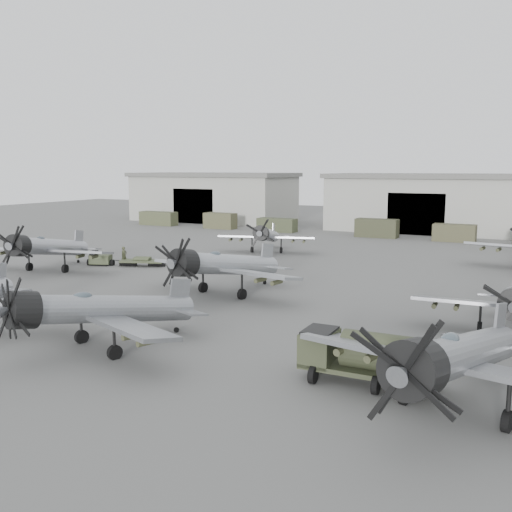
{
  "coord_description": "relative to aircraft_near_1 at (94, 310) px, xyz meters",
  "views": [
    {
      "loc": [
        17.02,
        -27.72,
        9.48
      ],
      "look_at": [
        -3.77,
        12.57,
        2.5
      ],
      "focal_mm": 40.0,
      "sensor_mm": 36.0,
      "label": 1
    }
  ],
  "objects": [
    {
      "name": "ground",
      "position": [
        3.66,
        6.03,
        -2.2
      ],
      "size": [
        220.0,
        220.0,
        0.0
      ],
      "primitive_type": "plane",
      "color": "#5B5B58",
      "rests_on": "ground"
    },
    {
      "name": "hangar_left",
      "position": [
        -34.34,
        67.99,
        2.17
      ],
      "size": [
        29.0,
        14.8,
        8.7
      ],
      "color": "#A0A096",
      "rests_on": "ground"
    },
    {
      "name": "hangar_center",
      "position": [
        3.66,
        67.99,
        2.17
      ],
      "size": [
        29.0,
        14.8,
        8.7
      ],
      "color": "#A0A096",
      "rests_on": "ground"
    },
    {
      "name": "support_truck_0",
      "position": [
        -37.96,
        56.03,
        -1.07
      ],
      "size": [
        6.55,
        2.2,
        2.27
      ],
      "primitive_type": "cube",
      "color": "#464A30",
      "rests_on": "ground"
    },
    {
      "name": "support_truck_1",
      "position": [
        -25.84,
        56.03,
        -0.96
      ],
      "size": [
        5.12,
        2.2,
        2.49
      ],
      "primitive_type": "cube",
      "color": "#4C4B31",
      "rests_on": "ground"
    },
    {
      "name": "support_truck_2",
      "position": [
        -15.84,
        56.03,
        -1.19
      ],
      "size": [
        5.94,
        2.2,
        2.03
      ],
      "primitive_type": "cube",
      "color": "#3C412A",
      "rests_on": "ground"
    },
    {
      "name": "support_truck_3",
      "position": [
        -0.52,
        56.03,
        -0.93
      ],
      "size": [
        5.8,
        2.2,
        2.55
      ],
      "primitive_type": "cube",
      "color": "#373925",
      "rests_on": "ground"
    },
    {
      "name": "support_truck_4",
      "position": [
        9.8,
        56.03,
        -1.07
      ],
      "size": [
        5.36,
        2.2,
        2.27
      ],
      "primitive_type": "cube",
      "color": "#46442D",
      "rests_on": "ground"
    },
    {
      "name": "aircraft_near_1",
      "position": [
        0.0,
        0.0,
        0.0
      ],
      "size": [
        12.02,
        10.84,
        4.84
      ],
      "rotation": [
        0.0,
        0.0,
        -0.35
      ],
      "color": "gray",
      "rests_on": "ground"
    },
    {
      "name": "aircraft_near_2",
      "position": [
        17.87,
        0.15,
        0.18
      ],
      "size": [
        13.21,
        11.89,
        5.24
      ],
      "rotation": [
        0.0,
        0.0,
        -0.19
      ],
      "color": "gray",
      "rests_on": "ground"
    },
    {
      "name": "aircraft_mid_0",
      "position": [
        -20.43,
        15.56,
        0.09
      ],
      "size": [
        12.69,
        11.43,
        5.04
      ],
      "rotation": [
        0.0,
        0.0,
        0.22
      ],
      "color": "#989AA0",
      "rests_on": "ground"
    },
    {
      "name": "aircraft_mid_1",
      "position": [
        -0.88,
        14.32,
        0.15
      ],
      "size": [
        13.02,
        11.71,
        5.17
      ],
      "rotation": [
        0.0,
        0.0,
        -0.19
      ],
      "color": "#999CA1",
      "rests_on": "ground"
    },
    {
      "name": "aircraft_far_0",
      "position": [
        -7.62,
        35.71,
        -0.18
      ],
      "size": [
        11.13,
        10.02,
        4.45
      ],
      "rotation": [
        0.0,
        0.0,
        0.29
      ],
      "color": "#9EA0A7",
      "rests_on": "ground"
    },
    {
      "name": "fuel_tanker",
      "position": [
        14.0,
        2.06,
        -0.84
      ],
      "size": [
        6.2,
        2.89,
        2.38
      ],
      "rotation": [
        0.0,
        0.0,
        0.01
      ],
      "color": "#333825",
      "rests_on": "ground"
    },
    {
      "name": "tug_trailer",
      "position": [
        -16.94,
        21.21,
        -1.65
      ],
      "size": [
        7.35,
        3.95,
        1.48
      ],
      "rotation": [
        0.0,
        0.0,
        0.37
      ],
      "color": "#3E462D",
      "rests_on": "ground"
    },
    {
      "name": "ground_crew",
      "position": [
        -16.51,
        21.85,
        -1.28
      ],
      "size": [
        0.52,
        0.72,
        1.84
      ],
      "primitive_type": "imported",
      "rotation": [
        0.0,
        0.0,
        1.45
      ],
      "color": "#3F432C",
      "rests_on": "ground"
    }
  ]
}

